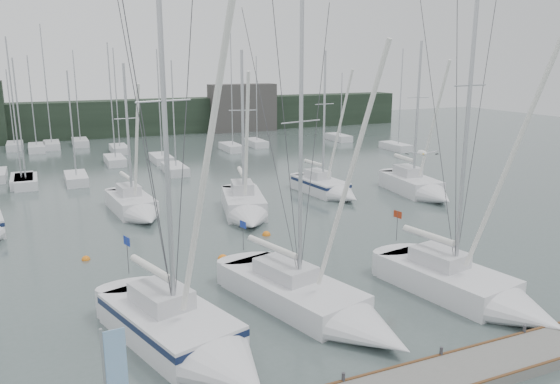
{
  "coord_description": "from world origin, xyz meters",
  "views": [
    {
      "loc": [
        -10.29,
        -17.66,
        10.61
      ],
      "look_at": [
        -0.24,
        5.0,
        4.56
      ],
      "focal_mm": 35.0,
      "sensor_mm": 36.0,
      "label": 1
    }
  ],
  "objects_px": {
    "sailboat_mid_b": "(137,209)",
    "buoy_a": "(223,259)",
    "sailboat_mid_d": "(330,189)",
    "sailboat_mid_e": "(421,189)",
    "buoy_c": "(86,260)",
    "sailboat_near_center": "(327,309)",
    "sailboat_near_right": "(481,293)",
    "buoy_b": "(266,235)",
    "sailboat_mid_c": "(246,209)",
    "sailboat_near_left": "(193,340)"
  },
  "relations": [
    {
      "from": "sailboat_mid_b",
      "to": "buoy_a",
      "type": "relative_size",
      "value": 19.6
    },
    {
      "from": "sailboat_mid_d",
      "to": "sailboat_mid_e",
      "type": "bearing_deg",
      "value": -31.46
    },
    {
      "from": "buoy_c",
      "to": "sailboat_near_center",
      "type": "bearing_deg",
      "value": -53.33
    },
    {
      "from": "sailboat_mid_b",
      "to": "buoy_a",
      "type": "xyz_separation_m",
      "value": [
        2.82,
        -10.42,
        -0.56
      ]
    },
    {
      "from": "sailboat_mid_b",
      "to": "sailboat_mid_e",
      "type": "xyz_separation_m",
      "value": [
        21.6,
        -3.35,
        0.06
      ]
    },
    {
      "from": "sailboat_mid_e",
      "to": "buoy_a",
      "type": "bearing_deg",
      "value": -153.74
    },
    {
      "from": "sailboat_mid_e",
      "to": "buoy_c",
      "type": "bearing_deg",
      "value": -165.29
    },
    {
      "from": "sailboat_near_right",
      "to": "buoy_a",
      "type": "distance_m",
      "value": 13.27
    },
    {
      "from": "buoy_b",
      "to": "buoy_a",
      "type": "bearing_deg",
      "value": -142.25
    },
    {
      "from": "sailboat_mid_b",
      "to": "sailboat_mid_e",
      "type": "relative_size",
      "value": 0.87
    },
    {
      "from": "sailboat_mid_d",
      "to": "buoy_b",
      "type": "xyz_separation_m",
      "value": [
        -8.43,
        -7.18,
        -0.57
      ]
    },
    {
      "from": "sailboat_near_center",
      "to": "sailboat_mid_b",
      "type": "relative_size",
      "value": 1.25
    },
    {
      "from": "buoy_c",
      "to": "sailboat_mid_c",
      "type": "bearing_deg",
      "value": 20.36
    },
    {
      "from": "sailboat_mid_d",
      "to": "sailboat_mid_e",
      "type": "height_order",
      "value": "sailboat_mid_e"
    },
    {
      "from": "sailboat_near_right",
      "to": "sailboat_mid_c",
      "type": "relative_size",
      "value": 1.34
    },
    {
      "from": "sailboat_near_center",
      "to": "buoy_b",
      "type": "distance_m",
      "value": 11.67
    },
    {
      "from": "sailboat_mid_c",
      "to": "buoy_c",
      "type": "distance_m",
      "value": 11.51
    },
    {
      "from": "sailboat_mid_c",
      "to": "buoy_a",
      "type": "relative_size",
      "value": 21.19
    },
    {
      "from": "sailboat_mid_c",
      "to": "sailboat_near_left",
      "type": "bearing_deg",
      "value": -102.85
    },
    {
      "from": "sailboat_mid_b",
      "to": "sailboat_near_left",
      "type": "bearing_deg",
      "value": -99.61
    },
    {
      "from": "sailboat_near_left",
      "to": "buoy_b",
      "type": "height_order",
      "value": "sailboat_near_left"
    },
    {
      "from": "sailboat_near_right",
      "to": "buoy_a",
      "type": "xyz_separation_m",
      "value": [
        -8.63,
        10.07,
        -0.58
      ]
    },
    {
      "from": "sailboat_near_left",
      "to": "sailboat_near_right",
      "type": "bearing_deg",
      "value": -21.43
    },
    {
      "from": "sailboat_near_center",
      "to": "buoy_c",
      "type": "relative_size",
      "value": 30.57
    },
    {
      "from": "sailboat_near_left",
      "to": "buoy_c",
      "type": "height_order",
      "value": "sailboat_near_left"
    },
    {
      "from": "sailboat_near_right",
      "to": "buoy_c",
      "type": "relative_size",
      "value": 35.51
    },
    {
      "from": "sailboat_mid_e",
      "to": "buoy_b",
      "type": "relative_size",
      "value": 24.55
    },
    {
      "from": "buoy_b",
      "to": "sailboat_near_right",
      "type": "bearing_deg",
      "value": -69.59
    },
    {
      "from": "sailboat_mid_e",
      "to": "buoy_c",
      "type": "distance_m",
      "value": 25.94
    },
    {
      "from": "sailboat_near_right",
      "to": "sailboat_mid_b",
      "type": "distance_m",
      "value": 23.47
    },
    {
      "from": "sailboat_mid_d",
      "to": "buoy_c",
      "type": "relative_size",
      "value": 26.5
    },
    {
      "from": "sailboat_mid_e",
      "to": "sailboat_mid_d",
      "type": "bearing_deg",
      "value": 160.76
    },
    {
      "from": "sailboat_mid_b",
      "to": "sailboat_mid_c",
      "type": "distance_m",
      "value": 7.59
    },
    {
      "from": "sailboat_near_right",
      "to": "sailboat_mid_d",
      "type": "relative_size",
      "value": 1.34
    },
    {
      "from": "sailboat_mid_b",
      "to": "buoy_a",
      "type": "height_order",
      "value": "sailboat_mid_b"
    },
    {
      "from": "sailboat_mid_d",
      "to": "sailboat_near_center",
      "type": "bearing_deg",
      "value": -125.91
    },
    {
      "from": "sailboat_near_right",
      "to": "buoy_a",
      "type": "height_order",
      "value": "sailboat_near_right"
    },
    {
      "from": "sailboat_mid_b",
      "to": "buoy_b",
      "type": "bearing_deg",
      "value": -54.45
    },
    {
      "from": "sailboat_near_left",
      "to": "sailboat_mid_d",
      "type": "xyz_separation_m",
      "value": [
        16.31,
        19.17,
        -0.06
      ]
    },
    {
      "from": "buoy_a",
      "to": "buoy_c",
      "type": "relative_size",
      "value": 1.25
    },
    {
      "from": "sailboat_mid_c",
      "to": "buoy_c",
      "type": "xyz_separation_m",
      "value": [
        -10.78,
        -4.0,
        -0.63
      ]
    },
    {
      "from": "buoy_a",
      "to": "sailboat_mid_c",
      "type": "bearing_deg",
      "value": 60.51
    },
    {
      "from": "sailboat_near_center",
      "to": "buoy_c",
      "type": "xyz_separation_m",
      "value": [
        -8.58,
        11.52,
        -0.51
      ]
    },
    {
      "from": "sailboat_mid_e",
      "to": "buoy_b",
      "type": "distance_m",
      "value": 15.57
    },
    {
      "from": "buoy_a",
      "to": "buoy_c",
      "type": "xyz_separation_m",
      "value": [
        -6.83,
        2.98,
        0.0
      ]
    },
    {
      "from": "sailboat_near_center",
      "to": "sailboat_mid_d",
      "type": "distance_m",
      "value": 21.39
    },
    {
      "from": "sailboat_near_right",
      "to": "sailboat_mid_b",
      "type": "xyz_separation_m",
      "value": [
        -11.44,
        20.49,
        -0.02
      ]
    },
    {
      "from": "sailboat_mid_d",
      "to": "buoy_a",
      "type": "xyz_separation_m",
      "value": [
        -12.22,
        -10.11,
        -0.57
      ]
    },
    {
      "from": "sailboat_near_left",
      "to": "sailboat_mid_c",
      "type": "height_order",
      "value": "sailboat_near_left"
    },
    {
      "from": "sailboat_near_left",
      "to": "sailboat_mid_c",
      "type": "bearing_deg",
      "value": 46.49
    }
  ]
}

